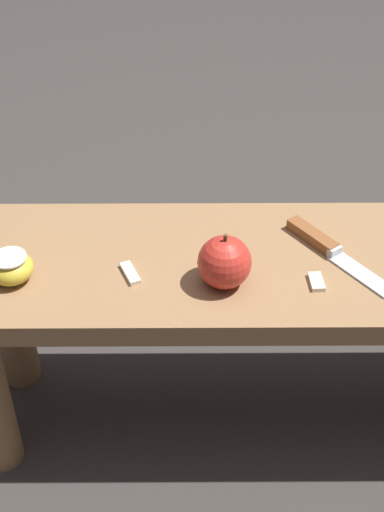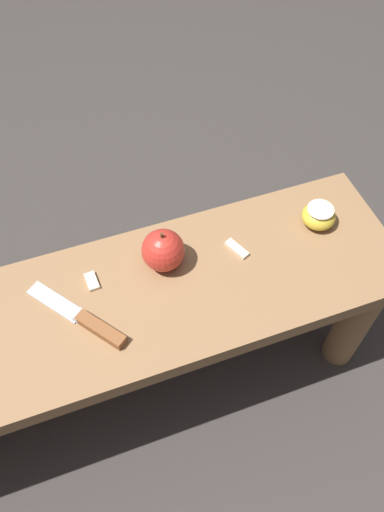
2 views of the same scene
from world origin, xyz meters
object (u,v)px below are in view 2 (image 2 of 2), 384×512
(knife, at_px, (89,322))
(apple_whole, at_px, (163,250))
(wooden_bench, at_px, (118,327))
(apple_cut, at_px, (319,216))

(knife, xyz_separation_m, apple_whole, (0.18, 0.09, 0.04))
(wooden_bench, distance_m, knife, 0.12)
(wooden_bench, xyz_separation_m, apple_cut, (0.47, 0.05, 0.12))
(wooden_bench, height_order, knife, knife)
(apple_whole, bearing_deg, wooden_bench, -154.05)
(wooden_bench, relative_size, apple_cut, 16.52)
(wooden_bench, relative_size, knife, 6.00)
(apple_whole, xyz_separation_m, apple_cut, (0.34, -0.01, -0.02))
(wooden_bench, xyz_separation_m, apple_whole, (0.12, 0.06, 0.14))
(knife, relative_size, apple_cut, 2.75)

